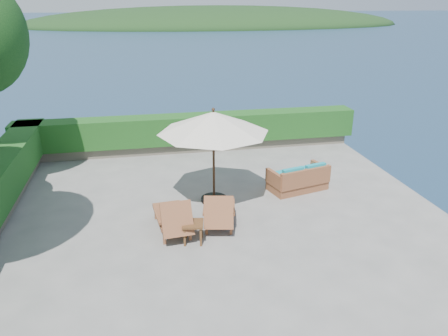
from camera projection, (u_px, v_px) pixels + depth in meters
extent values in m
plane|color=gray|center=(219.00, 220.00, 11.22)|extent=(12.00, 12.00, 0.00)
cube|color=#514A40|center=(219.00, 271.00, 11.78)|extent=(12.00, 12.00, 3.00)
plane|color=#162E44|center=(219.00, 314.00, 12.31)|extent=(600.00, 600.00, 0.00)
ellipsoid|color=#133218|center=(216.00, 25.00, 144.83)|extent=(126.00, 57.60, 12.60)
cube|color=#6E6758|center=(191.00, 146.00, 16.28)|extent=(12.00, 0.60, 0.36)
cube|color=#144917|center=(191.00, 129.00, 16.03)|extent=(12.40, 0.90, 1.00)
cylinder|color=black|center=(214.00, 199.00, 12.23)|extent=(0.74, 0.74, 0.11)
cylinder|color=#321F12|center=(214.00, 158.00, 11.78)|extent=(0.07, 0.07, 2.58)
cone|color=beige|center=(213.00, 122.00, 11.42)|extent=(3.07, 3.07, 0.57)
sphere|color=#321F12|center=(213.00, 109.00, 11.30)|extent=(0.10, 0.10, 0.09)
cube|color=#955936|center=(164.00, 239.00, 10.06)|extent=(0.07, 0.07, 0.28)
cube|color=#955936|center=(190.00, 235.00, 10.22)|extent=(0.07, 0.07, 0.28)
cube|color=#955936|center=(156.00, 214.00, 11.22)|extent=(0.07, 0.07, 0.28)
cube|color=#955936|center=(179.00, 211.00, 11.38)|extent=(0.07, 0.07, 0.28)
cube|color=#955936|center=(171.00, 215.00, 10.75)|extent=(0.86, 1.48, 0.10)
cube|color=#955936|center=(177.00, 219.00, 9.91)|extent=(0.76, 0.53, 0.76)
cube|color=#955936|center=(157.00, 215.00, 10.40)|extent=(0.16, 0.92, 0.05)
cube|color=#955936|center=(187.00, 211.00, 10.60)|extent=(0.16, 0.92, 0.05)
cube|color=#955936|center=(207.00, 229.00, 10.48)|extent=(0.07, 0.07, 0.27)
cube|color=#955936|center=(231.00, 229.00, 10.48)|extent=(0.07, 0.07, 0.27)
cube|color=#955936|center=(209.00, 206.00, 11.66)|extent=(0.07, 0.07, 0.27)
cube|color=#955936|center=(231.00, 206.00, 11.65)|extent=(0.07, 0.07, 0.27)
cube|color=#955936|center=(219.00, 209.00, 11.10)|extent=(0.95, 1.48, 0.09)
cube|color=#955936|center=(219.00, 213.00, 10.26)|extent=(0.77, 0.57, 0.74)
cube|color=#955936|center=(205.00, 207.00, 10.85)|extent=(0.24, 0.89, 0.05)
cube|color=#955936|center=(234.00, 207.00, 10.84)|extent=(0.24, 0.89, 0.05)
cube|color=brown|center=(185.00, 237.00, 9.94)|extent=(0.05, 0.05, 0.45)
cube|color=brown|center=(201.00, 237.00, 9.95)|extent=(0.05, 0.05, 0.45)
cube|color=brown|center=(186.00, 229.00, 10.29)|extent=(0.05, 0.05, 0.45)
cube|color=brown|center=(201.00, 229.00, 10.29)|extent=(0.05, 0.05, 0.45)
cube|color=brown|center=(193.00, 224.00, 10.03)|extent=(0.55, 0.55, 0.05)
cube|color=#955936|center=(297.00, 183.00, 12.94)|extent=(1.84, 1.24, 0.37)
cube|color=#955936|center=(306.00, 178.00, 12.50)|extent=(1.66, 0.55, 0.51)
cube|color=#955936|center=(275.00, 179.00, 12.52)|extent=(0.32, 0.84, 0.42)
cube|color=#955936|center=(320.00, 170.00, 13.17)|extent=(0.32, 0.84, 0.42)
cube|color=teal|center=(286.00, 177.00, 12.73)|extent=(0.87, 0.83, 0.17)
cube|color=teal|center=(308.00, 172.00, 13.04)|extent=(0.87, 0.83, 0.17)
cube|color=teal|center=(293.00, 174.00, 12.36)|extent=(0.67, 0.29, 0.34)
cube|color=teal|center=(315.00, 169.00, 12.68)|extent=(0.67, 0.29, 0.34)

